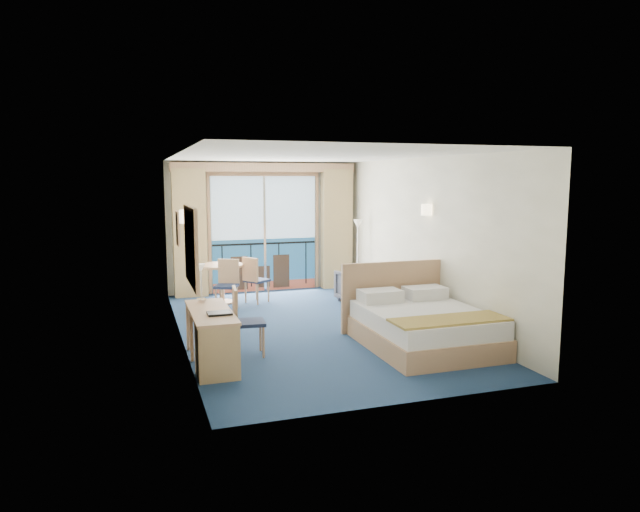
{
  "coord_description": "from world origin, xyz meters",
  "views": [
    {
      "loc": [
        -2.64,
        -8.43,
        2.36
      ],
      "look_at": [
        0.22,
        0.2,
        1.12
      ],
      "focal_mm": 32.0,
      "sensor_mm": 36.0,
      "label": 1
    }
  ],
  "objects_px": {
    "floor_lamp": "(358,237)",
    "desk": "(216,343)",
    "desk_chair": "(243,317)",
    "bed": "(422,325)",
    "table_chair_a": "(254,277)",
    "table_chair_b": "(227,281)",
    "armchair": "(358,286)",
    "nightstand": "(411,302)",
    "round_table": "(222,274)"
  },
  "relations": [
    {
      "from": "floor_lamp",
      "to": "desk",
      "type": "height_order",
      "value": "floor_lamp"
    },
    {
      "from": "floor_lamp",
      "to": "desk_chair",
      "type": "xyz_separation_m",
      "value": [
        -3.04,
        -3.46,
        -0.63
      ]
    },
    {
      "from": "bed",
      "to": "desk",
      "type": "bearing_deg",
      "value": -175.22
    },
    {
      "from": "desk_chair",
      "to": "table_chair_a",
      "type": "relative_size",
      "value": 1.05
    },
    {
      "from": "bed",
      "to": "table_chair_b",
      "type": "height_order",
      "value": "bed"
    },
    {
      "from": "armchair",
      "to": "table_chair_b",
      "type": "height_order",
      "value": "table_chair_b"
    },
    {
      "from": "bed",
      "to": "nightstand",
      "type": "distance_m",
      "value": 1.52
    },
    {
      "from": "desk_chair",
      "to": "table_chair_a",
      "type": "xyz_separation_m",
      "value": [
        0.8,
        3.15,
        -0.02
      ]
    },
    {
      "from": "nightstand",
      "to": "table_chair_b",
      "type": "xyz_separation_m",
      "value": [
        -2.79,
        1.78,
        0.21
      ]
    },
    {
      "from": "nightstand",
      "to": "desk_chair",
      "type": "relative_size",
      "value": 0.64
    },
    {
      "from": "bed",
      "to": "table_chair_a",
      "type": "xyz_separation_m",
      "value": [
        -1.67,
        3.52,
        0.2
      ]
    },
    {
      "from": "armchair",
      "to": "desk",
      "type": "distance_m",
      "value": 4.56
    },
    {
      "from": "bed",
      "to": "desk_chair",
      "type": "height_order",
      "value": "bed"
    },
    {
      "from": "desk",
      "to": "table_chair_a",
      "type": "height_order",
      "value": "table_chair_a"
    },
    {
      "from": "armchair",
      "to": "desk_chair",
      "type": "distance_m",
      "value": 3.81
    },
    {
      "from": "floor_lamp",
      "to": "table_chair_b",
      "type": "distance_m",
      "value": 2.93
    },
    {
      "from": "desk",
      "to": "table_chair_a",
      "type": "bearing_deg",
      "value": 71.5
    },
    {
      "from": "table_chair_a",
      "to": "table_chair_b",
      "type": "xyz_separation_m",
      "value": [
        -0.56,
        -0.32,
        0.01
      ]
    },
    {
      "from": "desk",
      "to": "table_chair_a",
      "type": "xyz_separation_m",
      "value": [
        1.26,
        3.76,
        0.11
      ]
    },
    {
      "from": "nightstand",
      "to": "table_chair_b",
      "type": "distance_m",
      "value": 3.31
    },
    {
      "from": "desk",
      "to": "desk_chair",
      "type": "distance_m",
      "value": 0.77
    },
    {
      "from": "table_chair_a",
      "to": "table_chair_b",
      "type": "relative_size",
      "value": 0.98
    },
    {
      "from": "bed",
      "to": "table_chair_b",
      "type": "distance_m",
      "value": 3.9
    },
    {
      "from": "desk_chair",
      "to": "round_table",
      "type": "height_order",
      "value": "desk_chair"
    },
    {
      "from": "armchair",
      "to": "floor_lamp",
      "type": "bearing_deg",
      "value": -129.94
    },
    {
      "from": "round_table",
      "to": "table_chair_a",
      "type": "height_order",
      "value": "table_chair_a"
    },
    {
      "from": "floor_lamp",
      "to": "table_chair_b",
      "type": "xyz_separation_m",
      "value": [
        -2.79,
        -0.63,
        -0.65
      ]
    },
    {
      "from": "floor_lamp",
      "to": "table_chair_a",
      "type": "bearing_deg",
      "value": -172.22
    },
    {
      "from": "nightstand",
      "to": "floor_lamp",
      "type": "bearing_deg",
      "value": 89.84
    },
    {
      "from": "desk",
      "to": "round_table",
      "type": "bearing_deg",
      "value": 80.24
    },
    {
      "from": "floor_lamp",
      "to": "table_chair_a",
      "type": "distance_m",
      "value": 2.35
    },
    {
      "from": "nightstand",
      "to": "desk",
      "type": "relative_size",
      "value": 0.4
    },
    {
      "from": "bed",
      "to": "round_table",
      "type": "bearing_deg",
      "value": 121.05
    },
    {
      "from": "table_chair_a",
      "to": "desk_chair",
      "type": "bearing_deg",
      "value": 130.24
    },
    {
      "from": "floor_lamp",
      "to": "armchair",
      "type": "bearing_deg",
      "value": -111.7
    },
    {
      "from": "desk_chair",
      "to": "round_table",
      "type": "bearing_deg",
      "value": 1.59
    },
    {
      "from": "desk",
      "to": "round_table",
      "type": "height_order",
      "value": "round_table"
    },
    {
      "from": "nightstand",
      "to": "desk_chair",
      "type": "bearing_deg",
      "value": -160.86
    },
    {
      "from": "desk_chair",
      "to": "round_table",
      "type": "relative_size",
      "value": 1.13
    },
    {
      "from": "table_chair_b",
      "to": "nightstand",
      "type": "bearing_deg",
      "value": -9.44
    },
    {
      "from": "bed",
      "to": "desk",
      "type": "distance_m",
      "value": 2.94
    },
    {
      "from": "armchair",
      "to": "table_chair_a",
      "type": "relative_size",
      "value": 0.77
    },
    {
      "from": "round_table",
      "to": "desk",
      "type": "bearing_deg",
      "value": -99.76
    },
    {
      "from": "armchair",
      "to": "table_chair_b",
      "type": "distance_m",
      "value": 2.49
    },
    {
      "from": "table_chair_b",
      "to": "armchair",
      "type": "bearing_deg",
      "value": 19.07
    },
    {
      "from": "armchair",
      "to": "desk",
      "type": "xyz_separation_m",
      "value": [
        -3.17,
        -3.27,
        0.08
      ]
    },
    {
      "from": "round_table",
      "to": "desk_chair",
      "type": "bearing_deg",
      "value": -93.87
    },
    {
      "from": "desk",
      "to": "nightstand",
      "type": "bearing_deg",
      "value": 25.48
    },
    {
      "from": "bed",
      "to": "table_chair_a",
      "type": "bearing_deg",
      "value": 115.38
    },
    {
      "from": "nightstand",
      "to": "desk",
      "type": "bearing_deg",
      "value": -154.52
    }
  ]
}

